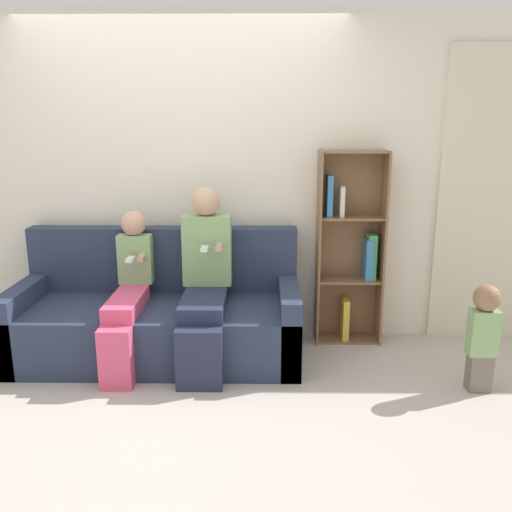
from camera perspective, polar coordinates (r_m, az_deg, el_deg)
The scene contains 8 objects.
ground_plane at distance 3.78m, azimuth -9.04°, elevation -13.53°, with size 14.00×14.00×0.00m, color #BCB2A8.
back_wall at distance 4.36m, azimuth -7.51°, elevation 7.84°, with size 10.00×0.06×2.55m.
curtain_panel at distance 4.62m, azimuth 22.79°, elevation 5.63°, with size 0.71×0.04×2.30m.
couch at distance 4.18m, azimuth -10.19°, elevation -6.41°, with size 2.10×0.87×0.93m.
adult_seated at distance 3.92m, azimuth -5.42°, elevation -2.23°, with size 0.36×0.83×1.27m.
child_seated at distance 4.00m, azimuth -13.35°, elevation -3.57°, with size 0.26×0.84×1.09m.
toddler_standing at distance 3.83m, azimuth 22.83°, elevation -7.36°, with size 0.18×0.17×0.73m.
bookshelf at distance 4.34m, azimuth 9.94°, elevation 0.61°, with size 0.51×0.25×1.52m.
Camera 1 is at (0.62, -3.30, 1.74)m, focal length 38.00 mm.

